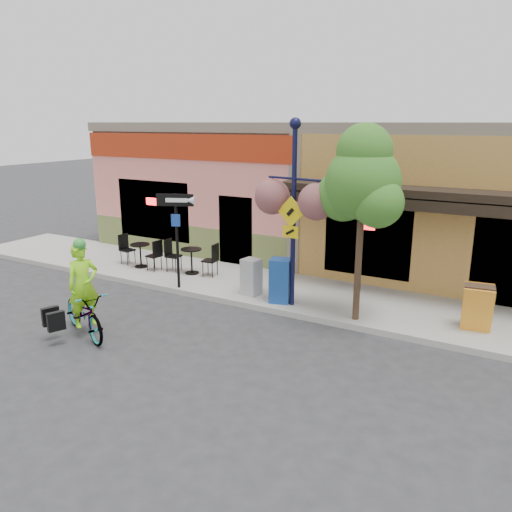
{
  "coord_description": "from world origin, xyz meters",
  "views": [
    {
      "loc": [
        5.02,
        -9.58,
        4.51
      ],
      "look_at": [
        -0.64,
        0.5,
        1.4
      ],
      "focal_mm": 35.0,
      "sensor_mm": 36.0,
      "label": 1
    }
  ],
  "objects": [
    {
      "name": "sandwich_board",
      "position": [
        4.28,
        1.32,
        0.66
      ],
      "size": [
        0.66,
        0.51,
        1.01
      ],
      "primitive_type": null,
      "rotation": [
        0.0,
        0.0,
        0.12
      ],
      "color": "orange",
      "rests_on": "sidewalk"
    },
    {
      "name": "sidewalk",
      "position": [
        0.0,
        2.0,
        0.07
      ],
      "size": [
        24.0,
        3.0,
        0.15
      ],
      "primitive_type": "cube",
      "color": "#9E9B93",
      "rests_on": "ground"
    },
    {
      "name": "cafe_set_left",
      "position": [
        -5.39,
        1.66,
        0.63
      ],
      "size": [
        1.68,
        0.98,
        0.96
      ],
      "primitive_type": null,
      "rotation": [
        0.0,
        0.0,
        -0.12
      ],
      "color": "black",
      "rests_on": "sidewalk"
    },
    {
      "name": "cafe_set_right",
      "position": [
        -3.6,
        1.88,
        0.64
      ],
      "size": [
        1.72,
        0.98,
        0.99
      ],
      "primitive_type": null,
      "rotation": [
        0.0,
        0.0,
        0.1
      ],
      "color": "black",
      "rests_on": "sidewalk"
    },
    {
      "name": "lamp_post",
      "position": [
        0.12,
        0.96,
        2.39
      ],
      "size": [
        1.49,
        0.76,
        4.48
      ],
      "primitive_type": null,
      "rotation": [
        0.0,
        0.0,
        -0.14
      ],
      "color": "#101234",
      "rests_on": "sidewalk"
    },
    {
      "name": "newspaper_box_grey",
      "position": [
        -1.13,
        1.12,
        0.63
      ],
      "size": [
        0.5,
        0.46,
        0.95
      ],
      "primitive_type": null,
      "rotation": [
        0.0,
        0.0,
        -0.15
      ],
      "color": "#A2A2A2",
      "rests_on": "sidewalk"
    },
    {
      "name": "bicycle",
      "position": [
        -3.16,
        -2.6,
        0.52
      ],
      "size": [
        2.09,
        1.38,
        1.04
      ],
      "primitive_type": "imported",
      "rotation": [
        0.0,
        0.0,
        1.18
      ],
      "color": "maroon",
      "rests_on": "ground"
    },
    {
      "name": "building",
      "position": [
        0.0,
        7.5,
        2.25
      ],
      "size": [
        18.2,
        8.2,
        4.5
      ],
      "primitive_type": null,
      "color": "#E87E72",
      "rests_on": "ground"
    },
    {
      "name": "newspaper_box_blue",
      "position": [
        -0.23,
        1.0,
        0.71
      ],
      "size": [
        0.6,
        0.56,
        1.11
      ],
      "primitive_type": null,
      "rotation": [
        0.0,
        0.0,
        0.26
      ],
      "color": "navy",
      "rests_on": "sidewalk"
    },
    {
      "name": "street_tree",
      "position": [
        1.79,
        0.83,
        2.36
      ],
      "size": [
        1.91,
        1.91,
        4.42
      ],
      "primitive_type": null,
      "rotation": [
        0.0,
        0.0,
        -0.11
      ],
      "color": "#3D7A26",
      "rests_on": "sidewalk"
    },
    {
      "name": "cyclist_rider",
      "position": [
        -3.11,
        -2.6,
        0.91
      ],
      "size": [
        0.65,
        0.78,
        1.82
      ],
      "primitive_type": "imported",
      "rotation": [
        0.0,
        0.0,
        1.18
      ],
      "color": "#8FEF19",
      "rests_on": "ground"
    },
    {
      "name": "one_way_sign",
      "position": [
        -3.13,
        0.65,
        1.43
      ],
      "size": [
        0.99,
        0.59,
        2.57
      ],
      "primitive_type": null,
      "rotation": [
        0.0,
        0.0,
        0.41
      ],
      "color": "black",
      "rests_on": "sidewalk"
    },
    {
      "name": "curb",
      "position": [
        0.0,
        0.55,
        0.07
      ],
      "size": [
        24.0,
        0.12,
        0.15
      ],
      "primitive_type": "cube",
      "color": "#A8A59E",
      "rests_on": "ground"
    },
    {
      "name": "ground",
      "position": [
        0.0,
        0.0,
        0.0
      ],
      "size": [
        90.0,
        90.0,
        0.0
      ],
      "primitive_type": "plane",
      "color": "#2D2D30",
      "rests_on": "ground"
    }
  ]
}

